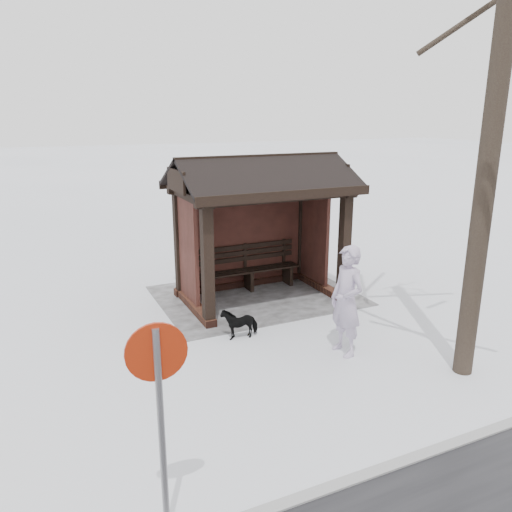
{
  "coord_description": "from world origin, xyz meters",
  "views": [
    {
      "loc": [
        4.36,
        9.2,
        3.86
      ],
      "look_at": [
        0.48,
        0.8,
        1.23
      ],
      "focal_mm": 35.0,
      "sensor_mm": 36.0,
      "label": 1
    }
  ],
  "objects_px": {
    "bus_shelter": "(257,199)",
    "road_sign": "(158,384)",
    "pedestrian": "(347,301)",
    "dog": "(239,323)"
  },
  "relations": [
    {
      "from": "bus_shelter",
      "to": "road_sign",
      "type": "distance_m",
      "value": 6.5
    },
    {
      "from": "bus_shelter",
      "to": "road_sign",
      "type": "relative_size",
      "value": 1.67
    },
    {
      "from": "pedestrian",
      "to": "road_sign",
      "type": "xyz_separation_m",
      "value": [
        3.69,
        2.39,
        0.64
      ]
    },
    {
      "from": "bus_shelter",
      "to": "dog",
      "type": "bearing_deg",
      "value": 56.18
    },
    {
      "from": "bus_shelter",
      "to": "pedestrian",
      "type": "bearing_deg",
      "value": 93.53
    },
    {
      "from": "bus_shelter",
      "to": "pedestrian",
      "type": "distance_m",
      "value": 3.3
    },
    {
      "from": "pedestrian",
      "to": "road_sign",
      "type": "height_order",
      "value": "road_sign"
    },
    {
      "from": "pedestrian",
      "to": "dog",
      "type": "xyz_separation_m",
      "value": [
        1.35,
        -1.33,
        -0.66
      ]
    },
    {
      "from": "bus_shelter",
      "to": "dog",
      "type": "xyz_separation_m",
      "value": [
        1.16,
        1.73,
        -1.89
      ]
    },
    {
      "from": "bus_shelter",
      "to": "pedestrian",
      "type": "relative_size",
      "value": 1.94
    }
  ]
}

